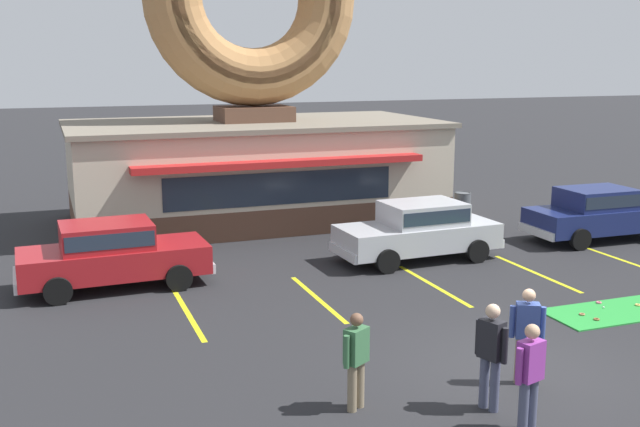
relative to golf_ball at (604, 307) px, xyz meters
The scene contains 21 objects.
ground_plane 4.30m from the golf_ball, 150.98° to the right, with size 160.00×160.00×0.00m, color #232326.
donut_shop_building 13.25m from the golf_ball, 111.34° to the left, with size 12.30×6.75×10.96m.
putting_mat 0.60m from the golf_ball, 24.57° to the right, with size 3.96×1.42×0.03m, color green.
mini_donut_near_left 0.88m from the golf_ball, 139.83° to the right, with size 0.13×0.13×0.04m, color brown.
mini_donut_mid_left 0.34m from the golf_ball, 66.30° to the left, with size 0.13×0.13×0.04m, color #D8667F.
mini_donut_mid_right 0.85m from the golf_ball, ahead, with size 0.13×0.13×0.04m, color #E5C666.
mini_donut_extra 0.77m from the golf_ball, 164.71° to the right, with size 0.13×0.13×0.04m, color #A5724C.
golf_ball is the anchor object (origin of this frame).
car_silver 5.56m from the golf_ball, 109.85° to the left, with size 4.62×2.10×1.60m.
car_navy 6.89m from the golf_ball, 51.03° to the left, with size 4.59×2.04×1.60m.
car_red 11.41m from the golf_ball, 151.34° to the left, with size 4.61×2.09×1.60m.
pedestrian_blue_sweater_man 6.05m from the golf_ball, 147.31° to the right, with size 0.36×0.56×1.73m.
pedestrian_hooded_kid 7.48m from the golf_ball, 160.34° to the right, with size 0.53×0.40×1.59m.
pedestrian_leather_jacket_man 4.80m from the golf_ball, 146.36° to the right, with size 0.54×0.39×1.67m.
pedestrian_clipboard_woman 6.42m from the golf_ball, 140.44° to the right, with size 0.58×0.34×1.67m.
trash_bin 9.38m from the golf_ball, 78.31° to the left, with size 0.57×0.57×0.97m.
parking_stripe_far_left 9.13m from the golf_ball, 161.40° to the left, with size 0.12×3.60×0.01m, color yellow.
parking_stripe_left 6.36m from the golf_ball, 152.74° to the left, with size 0.12×3.60×0.01m, color yellow.
parking_stripe_mid_left 3.94m from the golf_ball, 132.34° to the left, with size 0.12×3.60×0.01m, color yellow.
parking_stripe_centre 2.93m from the golf_ball, 83.24° to the left, with size 0.12×3.60×0.01m, color yellow.
parking_stripe_mid_right 4.44m from the golf_ball, 41.05° to the left, with size 0.12×3.60×0.01m, color yellow.
Camera 1 is at (-7.57, -10.48, 5.42)m, focal length 42.00 mm.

